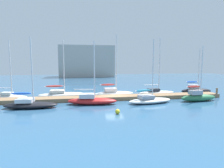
{
  "coord_description": "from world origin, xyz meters",
  "views": [
    {
      "loc": [
        -4.6,
        -25.39,
        5.14
      ],
      "look_at": [
        0.0,
        2.0,
        2.0
      ],
      "focal_mm": 29.52,
      "sensor_mm": 36.0,
      "label": 1
    }
  ],
  "objects_px": {
    "sailboat_0": "(10,96)",
    "sailboat_8": "(196,90)",
    "sailboat_1": "(30,104)",
    "sailboat_6": "(157,92)",
    "sailboat_2": "(62,94)",
    "harbor_building_distant": "(87,61)",
    "sailboat_3": "(92,100)",
    "sailboat_5": "(150,99)",
    "sailboat_7": "(198,96)",
    "sailboat_4": "(114,93)",
    "mooring_buoy_yellow": "(118,112)"
  },
  "relations": [
    {
      "from": "sailboat_0",
      "to": "sailboat_8",
      "type": "bearing_deg",
      "value": 12.87
    },
    {
      "from": "sailboat_1",
      "to": "sailboat_6",
      "type": "relative_size",
      "value": 0.88
    },
    {
      "from": "sailboat_1",
      "to": "sailboat_8",
      "type": "distance_m",
      "value": 25.66
    },
    {
      "from": "sailboat_0",
      "to": "sailboat_2",
      "type": "relative_size",
      "value": 0.97
    },
    {
      "from": "sailboat_1",
      "to": "harbor_building_distant",
      "type": "height_order",
      "value": "harbor_building_distant"
    },
    {
      "from": "sailboat_3",
      "to": "sailboat_5",
      "type": "xyz_separation_m",
      "value": [
        7.42,
        -0.56,
        -0.06
      ]
    },
    {
      "from": "sailboat_7",
      "to": "sailboat_1",
      "type": "bearing_deg",
      "value": 176.76
    },
    {
      "from": "sailboat_5",
      "to": "sailboat_6",
      "type": "height_order",
      "value": "sailboat_6"
    },
    {
      "from": "sailboat_5",
      "to": "harbor_building_distant",
      "type": "distance_m",
      "value": 51.02
    },
    {
      "from": "sailboat_7",
      "to": "harbor_building_distant",
      "type": "xyz_separation_m",
      "value": [
        -13.4,
        50.17,
        5.17
      ]
    },
    {
      "from": "sailboat_6",
      "to": "sailboat_8",
      "type": "relative_size",
      "value": 1.23
    },
    {
      "from": "sailboat_1",
      "to": "sailboat_8",
      "type": "relative_size",
      "value": 1.07
    },
    {
      "from": "sailboat_2",
      "to": "sailboat_4",
      "type": "xyz_separation_m",
      "value": [
        8.03,
        -1.17,
        0.12
      ]
    },
    {
      "from": "sailboat_1",
      "to": "sailboat_2",
      "type": "relative_size",
      "value": 0.94
    },
    {
      "from": "sailboat_0",
      "to": "sailboat_8",
      "type": "relative_size",
      "value": 1.11
    },
    {
      "from": "sailboat_2",
      "to": "sailboat_6",
      "type": "height_order",
      "value": "sailboat_6"
    },
    {
      "from": "sailboat_6",
      "to": "harbor_building_distant",
      "type": "height_order",
      "value": "harbor_building_distant"
    },
    {
      "from": "sailboat_0",
      "to": "sailboat_6",
      "type": "bearing_deg",
      "value": 13.91
    },
    {
      "from": "sailboat_0",
      "to": "sailboat_2",
      "type": "height_order",
      "value": "sailboat_2"
    },
    {
      "from": "sailboat_3",
      "to": "sailboat_1",
      "type": "bearing_deg",
      "value": -166.24
    },
    {
      "from": "sailboat_3",
      "to": "sailboat_0",
      "type": "bearing_deg",
      "value": 161.96
    },
    {
      "from": "sailboat_4",
      "to": "harbor_building_distant",
      "type": "relative_size",
      "value": 0.47
    },
    {
      "from": "sailboat_2",
      "to": "sailboat_6",
      "type": "bearing_deg",
      "value": -6.27
    },
    {
      "from": "mooring_buoy_yellow",
      "to": "harbor_building_distant",
      "type": "relative_size",
      "value": 0.02
    },
    {
      "from": "mooring_buoy_yellow",
      "to": "sailboat_7",
      "type": "bearing_deg",
      "value": 20.28
    },
    {
      "from": "sailboat_0",
      "to": "sailboat_7",
      "type": "distance_m",
      "value": 26.51
    },
    {
      "from": "sailboat_0",
      "to": "sailboat_7",
      "type": "relative_size",
      "value": 1.12
    },
    {
      "from": "sailboat_4",
      "to": "mooring_buoy_yellow",
      "type": "distance_m",
      "value": 10.12
    },
    {
      "from": "sailboat_6",
      "to": "harbor_building_distant",
      "type": "xyz_separation_m",
      "value": [
        -10.02,
        44.11,
        5.34
      ]
    },
    {
      "from": "sailboat_4",
      "to": "sailboat_8",
      "type": "bearing_deg",
      "value": -2.5
    },
    {
      "from": "sailboat_1",
      "to": "sailboat_6",
      "type": "distance_m",
      "value": 19.26
    },
    {
      "from": "sailboat_3",
      "to": "sailboat_8",
      "type": "bearing_deg",
      "value": 23.88
    },
    {
      "from": "sailboat_0",
      "to": "sailboat_7",
      "type": "bearing_deg",
      "value": 0.61
    },
    {
      "from": "sailboat_1",
      "to": "sailboat_7",
      "type": "relative_size",
      "value": 1.09
    },
    {
      "from": "sailboat_1",
      "to": "sailboat_4",
      "type": "xyz_separation_m",
      "value": [
        10.85,
        5.93,
        0.08
      ]
    },
    {
      "from": "sailboat_0",
      "to": "mooring_buoy_yellow",
      "type": "xyz_separation_m",
      "value": [
        13.79,
        -10.34,
        -0.22
      ]
    },
    {
      "from": "sailboat_4",
      "to": "sailboat_7",
      "type": "bearing_deg",
      "value": -30.12
    },
    {
      "from": "sailboat_5",
      "to": "harbor_building_distant",
      "type": "relative_size",
      "value": 0.4
    },
    {
      "from": "sailboat_4",
      "to": "sailboat_7",
      "type": "height_order",
      "value": "sailboat_4"
    },
    {
      "from": "sailboat_4",
      "to": "mooring_buoy_yellow",
      "type": "bearing_deg",
      "value": -100.44
    },
    {
      "from": "sailboat_0",
      "to": "sailboat_5",
      "type": "relative_size",
      "value": 1.03
    },
    {
      "from": "harbor_building_distant",
      "to": "sailboat_4",
      "type": "bearing_deg",
      "value": -86.52
    },
    {
      "from": "sailboat_0",
      "to": "sailboat_7",
      "type": "height_order",
      "value": "sailboat_0"
    },
    {
      "from": "sailboat_5",
      "to": "mooring_buoy_yellow",
      "type": "relative_size",
      "value": 16.27
    },
    {
      "from": "sailboat_6",
      "to": "sailboat_7",
      "type": "height_order",
      "value": "sailboat_6"
    },
    {
      "from": "sailboat_4",
      "to": "sailboat_2",
      "type": "bearing_deg",
      "value": 169.1
    },
    {
      "from": "sailboat_0",
      "to": "mooring_buoy_yellow",
      "type": "height_order",
      "value": "sailboat_0"
    },
    {
      "from": "sailboat_1",
      "to": "mooring_buoy_yellow",
      "type": "height_order",
      "value": "sailboat_1"
    },
    {
      "from": "sailboat_1",
      "to": "sailboat_8",
      "type": "bearing_deg",
      "value": 16.59
    },
    {
      "from": "sailboat_7",
      "to": "sailboat_8",
      "type": "height_order",
      "value": "sailboat_8"
    }
  ]
}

